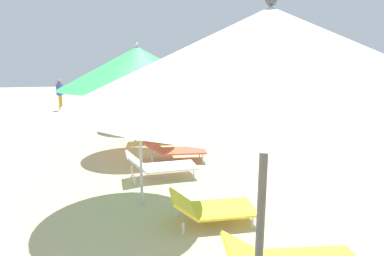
{
  "coord_description": "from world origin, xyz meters",
  "views": [
    {
      "loc": [
        -1.45,
        5.39,
        2.52
      ],
      "look_at": [
        -0.2,
        11.01,
        1.32
      ],
      "focal_mm": 29.96,
      "sensor_mm": 36.0,
      "label": 1
    }
  ],
  "objects_px": {
    "umbrella_fifth": "(138,74)",
    "lounger_sixth_shoreside": "(160,113)",
    "person_walking_mid": "(179,92)",
    "umbrella_sixth": "(137,68)",
    "lounger_fourth_shoreside": "(160,165)",
    "lounger_farthest_inland": "(142,108)",
    "umbrella_fourth": "(138,68)",
    "umbrella_farthest": "(125,69)",
    "lounger_farthest_shoreside": "(143,103)",
    "lounger_fifth_shoreside": "(154,134)",
    "person_walking_far": "(60,92)",
    "cooler_box": "(86,110)",
    "umbrella_third": "(269,56)",
    "lounger_fifth_inland": "(174,150)",
    "lounger_fourth_inland": "(211,208)"
  },
  "relations": [
    {
      "from": "umbrella_farthest",
      "to": "lounger_farthest_shoreside",
      "type": "bearing_deg",
      "value": 47.12
    },
    {
      "from": "umbrella_fifth",
      "to": "person_walking_mid",
      "type": "distance_m",
      "value": 8.58
    },
    {
      "from": "lounger_fourth_shoreside",
      "to": "umbrella_sixth",
      "type": "relative_size",
      "value": 0.59
    },
    {
      "from": "umbrella_fifth",
      "to": "lounger_sixth_shoreside",
      "type": "bearing_deg",
      "value": 76.82
    },
    {
      "from": "umbrella_sixth",
      "to": "cooler_box",
      "type": "distance_m",
      "value": 5.04
    },
    {
      "from": "lounger_fourth_shoreside",
      "to": "lounger_fifth_inland",
      "type": "relative_size",
      "value": 0.96
    },
    {
      "from": "lounger_fifth_shoreside",
      "to": "lounger_farthest_shoreside",
      "type": "xyz_separation_m",
      "value": [
        0.18,
        7.46,
        0.03
      ]
    },
    {
      "from": "person_walking_mid",
      "to": "umbrella_sixth",
      "type": "bearing_deg",
      "value": 34.7
    },
    {
      "from": "lounger_fourth_shoreside",
      "to": "lounger_farthest_shoreside",
      "type": "distance_m",
      "value": 10.65
    },
    {
      "from": "umbrella_farthest",
      "to": "lounger_farthest_inland",
      "type": "bearing_deg",
      "value": -58.34
    },
    {
      "from": "lounger_sixth_shoreside",
      "to": "lounger_farthest_inland",
      "type": "distance_m",
      "value": 1.62
    },
    {
      "from": "umbrella_fifth",
      "to": "lounger_fifth_inland",
      "type": "height_order",
      "value": "umbrella_fifth"
    },
    {
      "from": "umbrella_fourth",
      "to": "lounger_fourth_shoreside",
      "type": "distance_m",
      "value": 2.51
    },
    {
      "from": "umbrella_third",
      "to": "cooler_box",
      "type": "relative_size",
      "value": 5.41
    },
    {
      "from": "umbrella_fourth",
      "to": "lounger_fifth_shoreside",
      "type": "distance_m",
      "value": 4.98
    },
    {
      "from": "lounger_fifth_inland",
      "to": "person_walking_far",
      "type": "bearing_deg",
      "value": 119.38
    },
    {
      "from": "umbrella_fourth",
      "to": "lounger_farthest_inland",
      "type": "xyz_separation_m",
      "value": [
        0.65,
        9.81,
        -2.09
      ]
    },
    {
      "from": "lounger_farthest_inland",
      "to": "umbrella_third",
      "type": "bearing_deg",
      "value": -89.3
    },
    {
      "from": "umbrella_fourth",
      "to": "lounger_farthest_inland",
      "type": "bearing_deg",
      "value": 86.19
    },
    {
      "from": "person_walking_far",
      "to": "cooler_box",
      "type": "relative_size",
      "value": 3.04
    },
    {
      "from": "lounger_farthest_shoreside",
      "to": "person_walking_far",
      "type": "bearing_deg",
      "value": 165.43
    },
    {
      "from": "lounger_fourth_shoreside",
      "to": "lounger_sixth_shoreside",
      "type": "bearing_deg",
      "value": 80.49
    },
    {
      "from": "person_walking_far",
      "to": "umbrella_farthest",
      "type": "bearing_deg",
      "value": 169.79
    },
    {
      "from": "lounger_farthest_inland",
      "to": "person_walking_mid",
      "type": "distance_m",
      "value": 2.81
    },
    {
      "from": "umbrella_fourth",
      "to": "person_walking_mid",
      "type": "height_order",
      "value": "umbrella_fourth"
    },
    {
      "from": "lounger_fifth_shoreside",
      "to": "lounger_sixth_shoreside",
      "type": "bearing_deg",
      "value": 88.12
    },
    {
      "from": "lounger_sixth_shoreside",
      "to": "person_walking_far",
      "type": "distance_m",
      "value": 6.19
    },
    {
      "from": "umbrella_third",
      "to": "umbrella_fifth",
      "type": "xyz_separation_m",
      "value": [
        -0.28,
        7.3,
        -0.37
      ]
    },
    {
      "from": "umbrella_farthest",
      "to": "person_walking_mid",
      "type": "xyz_separation_m",
      "value": [
        2.82,
        0.63,
        -1.24
      ]
    },
    {
      "from": "umbrella_farthest",
      "to": "cooler_box",
      "type": "bearing_deg",
      "value": 178.09
    },
    {
      "from": "lounger_fourth_shoreside",
      "to": "lounger_farthest_inland",
      "type": "distance_m",
      "value": 8.56
    },
    {
      "from": "lounger_fourth_shoreside",
      "to": "umbrella_sixth",
      "type": "bearing_deg",
      "value": 88.68
    },
    {
      "from": "lounger_fifth_shoreside",
      "to": "cooler_box",
      "type": "xyz_separation_m",
      "value": [
        -2.72,
        6.56,
        -0.09
      ]
    },
    {
      "from": "umbrella_third",
      "to": "lounger_farthest_inland",
      "type": "distance_m",
      "value": 13.82
    },
    {
      "from": "lounger_fifth_inland",
      "to": "lounger_sixth_shoreside",
      "type": "xyz_separation_m",
      "value": [
        0.35,
        5.93,
        0.02
      ]
    },
    {
      "from": "umbrella_fifth",
      "to": "person_walking_far",
      "type": "bearing_deg",
      "value": 112.17
    },
    {
      "from": "lounger_fifth_shoreside",
      "to": "umbrella_farthest",
      "type": "distance_m",
      "value": 6.8
    },
    {
      "from": "lounger_fifth_shoreside",
      "to": "cooler_box",
      "type": "relative_size",
      "value": 3.18
    },
    {
      "from": "lounger_farthest_shoreside",
      "to": "cooler_box",
      "type": "bearing_deg",
      "value": -172.15
    },
    {
      "from": "lounger_fifth_inland",
      "to": "cooler_box",
      "type": "distance_m",
      "value": 9.11
    },
    {
      "from": "lounger_sixth_shoreside",
      "to": "person_walking_far",
      "type": "relative_size",
      "value": 1.02
    },
    {
      "from": "umbrella_sixth",
      "to": "umbrella_farthest",
      "type": "bearing_deg",
      "value": 95.69
    },
    {
      "from": "lounger_fourth_inland",
      "to": "lounger_farthest_shoreside",
      "type": "height_order",
      "value": "lounger_farthest_shoreside"
    },
    {
      "from": "cooler_box",
      "to": "umbrella_sixth",
      "type": "bearing_deg",
      "value": -58.71
    },
    {
      "from": "cooler_box",
      "to": "person_walking_mid",
      "type": "bearing_deg",
      "value": 6.65
    },
    {
      "from": "umbrella_fourth",
      "to": "umbrella_sixth",
      "type": "height_order",
      "value": "umbrella_fourth"
    },
    {
      "from": "umbrella_fifth",
      "to": "lounger_sixth_shoreside",
      "type": "relative_size",
      "value": 1.51
    },
    {
      "from": "lounger_fifth_inland",
      "to": "person_walking_mid",
      "type": "distance_m",
      "value": 9.34
    },
    {
      "from": "lounger_fifth_shoreside",
      "to": "person_walking_mid",
      "type": "bearing_deg",
      "value": 81.18
    },
    {
      "from": "umbrella_fifth",
      "to": "lounger_sixth_shoreside",
      "type": "height_order",
      "value": "umbrella_fifth"
    }
  ]
}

